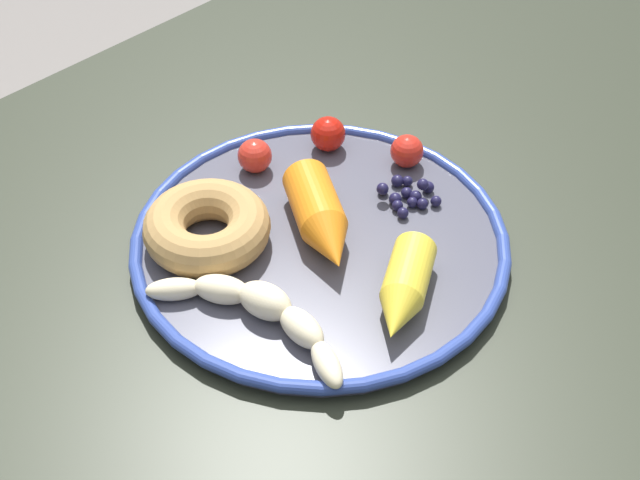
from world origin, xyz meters
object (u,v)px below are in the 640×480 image
object	(u,v)px
carrot_orange	(321,220)
tomato_near	(255,156)
banana	(259,310)
blueberry_pile	(407,194)
carrot_yellow	(404,290)
donut	(207,227)
tomato_mid	(407,151)
plate	(320,242)
tomato_far	(328,134)
dining_table	(352,281)

from	to	relation	value
carrot_orange	tomato_near	world-z (taller)	carrot_orange
banana	blueberry_pile	size ratio (longest dim) A/B	3.41
banana	carrot_yellow	distance (m)	0.12
donut	tomato_mid	size ratio (longest dim) A/B	3.47
tomato_mid	banana	bearing A→B (deg)	-169.03
plate	carrot_yellow	distance (m)	0.11
carrot_orange	tomato_far	world-z (taller)	carrot_orange
carrot_orange	tomato_mid	world-z (taller)	carrot_orange
carrot_yellow	tomato_far	bearing A→B (deg)	60.37
tomato_mid	carrot_yellow	bearing A→B (deg)	-140.40
plate	blueberry_pile	xyz separation A→B (m)	(0.10, -0.02, 0.01)
tomato_near	dining_table	bearing A→B (deg)	-76.10
carrot_yellow	donut	xyz separation A→B (m)	(-0.06, 0.17, 0.00)
dining_table	tomato_near	world-z (taller)	tomato_near
blueberry_pile	tomato_mid	xyz separation A→B (m)	(0.04, 0.03, 0.01)
tomato_mid	tomato_far	size ratio (longest dim) A/B	0.93
plate	donut	size ratio (longest dim) A/B	3.01
carrot_yellow	tomato_near	bearing A→B (deg)	80.78
banana	carrot_orange	size ratio (longest dim) A/B	1.55
donut	banana	bearing A→B (deg)	-107.10
tomato_mid	tomato_far	xyz separation A→B (m)	(-0.04, 0.07, 0.00)
plate	blueberry_pile	distance (m)	0.10
blueberry_pile	tomato_near	bearing A→B (deg)	117.15
banana	tomato_mid	xyz separation A→B (m)	(0.24, 0.05, 0.00)
carrot_orange	tomato_far	size ratio (longest dim) A/B	3.58
carrot_orange	blueberry_pile	size ratio (longest dim) A/B	2.20
donut	tomato_near	bearing A→B (deg)	24.91
banana	dining_table	bearing A→B (deg)	13.96
plate	tomato_mid	distance (m)	0.14
tomato_mid	tomato_near	bearing A→B (deg)	137.48
donut	tomato_mid	world-z (taller)	donut
banana	blueberry_pile	bearing A→B (deg)	3.26
dining_table	tomato_near	xyz separation A→B (m)	(-0.03, 0.11, 0.12)
dining_table	tomato_far	xyz separation A→B (m)	(0.05, 0.08, 0.12)
carrot_orange	dining_table	bearing A→B (deg)	6.79
carrot_orange	tomato_far	distance (m)	0.13
banana	donut	bearing A→B (deg)	72.90
banana	carrot_orange	distance (m)	0.11
plate	tomato_near	distance (m)	0.12
carrot_orange	tomato_mid	xyz separation A→B (m)	(0.13, 0.01, -0.01)
dining_table	carrot_orange	xyz separation A→B (m)	(-0.05, -0.01, 0.12)
banana	tomato_near	xyz separation A→B (m)	(0.13, 0.15, 0.00)
dining_table	banana	bearing A→B (deg)	-166.04
donut	blueberry_pile	world-z (taller)	donut
tomato_mid	tomato_far	bearing A→B (deg)	115.72
carrot_yellow	donut	distance (m)	0.18
plate	blueberry_pile	size ratio (longest dim) A/B	5.98
banana	blueberry_pile	world-z (taller)	banana
banana	tomato_near	size ratio (longest dim) A/B	5.82
blueberry_pile	tomato_far	bearing A→B (deg)	87.53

